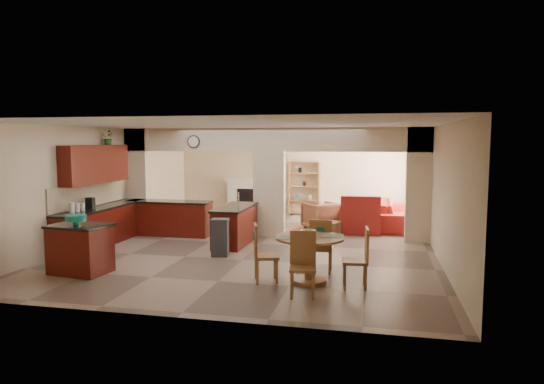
% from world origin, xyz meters
% --- Properties ---
extents(floor, '(10.00, 10.00, 0.00)m').
position_xyz_m(floor, '(0.00, 0.00, 0.00)').
color(floor, '#88725E').
rests_on(floor, ground).
extents(ceiling, '(10.00, 10.00, 0.00)m').
position_xyz_m(ceiling, '(0.00, 0.00, 2.80)').
color(ceiling, white).
rests_on(ceiling, wall_back).
extents(wall_back, '(8.00, 0.00, 8.00)m').
position_xyz_m(wall_back, '(0.00, 5.00, 1.40)').
color(wall_back, beige).
rests_on(wall_back, floor).
extents(wall_front, '(8.00, 0.00, 8.00)m').
position_xyz_m(wall_front, '(0.00, -5.00, 1.40)').
color(wall_front, beige).
rests_on(wall_front, floor).
extents(wall_left, '(0.00, 10.00, 10.00)m').
position_xyz_m(wall_left, '(-4.00, 0.00, 1.40)').
color(wall_left, beige).
rests_on(wall_left, floor).
extents(wall_right, '(0.00, 10.00, 10.00)m').
position_xyz_m(wall_right, '(4.00, 0.00, 1.40)').
color(wall_right, beige).
rests_on(wall_right, floor).
extents(partition_left_pier, '(0.60, 0.25, 2.80)m').
position_xyz_m(partition_left_pier, '(-3.70, 1.00, 1.40)').
color(partition_left_pier, beige).
rests_on(partition_left_pier, floor).
extents(partition_center_pier, '(0.80, 0.25, 2.20)m').
position_xyz_m(partition_center_pier, '(0.00, 1.00, 1.10)').
color(partition_center_pier, beige).
rests_on(partition_center_pier, floor).
extents(partition_right_pier, '(0.60, 0.25, 2.80)m').
position_xyz_m(partition_right_pier, '(3.70, 1.00, 1.40)').
color(partition_right_pier, beige).
rests_on(partition_right_pier, floor).
extents(partition_header, '(8.00, 0.25, 0.60)m').
position_xyz_m(partition_header, '(0.00, 1.00, 2.50)').
color(partition_header, beige).
rests_on(partition_header, partition_center_pier).
extents(kitchen_counter, '(2.52, 3.29, 1.48)m').
position_xyz_m(kitchen_counter, '(-3.26, -0.25, 0.46)').
color(kitchen_counter, '#470D08').
rests_on(kitchen_counter, floor).
extents(upper_cabinets, '(0.35, 2.40, 0.90)m').
position_xyz_m(upper_cabinets, '(-3.82, -0.80, 1.92)').
color(upper_cabinets, '#470D08').
rests_on(upper_cabinets, wall_left).
extents(peninsula, '(0.70, 1.85, 0.91)m').
position_xyz_m(peninsula, '(-0.60, -0.11, 0.46)').
color(peninsula, '#470D08').
rests_on(peninsula, floor).
extents(wall_clock, '(0.34, 0.03, 0.34)m').
position_xyz_m(wall_clock, '(-2.00, 0.85, 2.45)').
color(wall_clock, '#472317').
rests_on(wall_clock, partition_header).
extents(rug, '(1.60, 1.30, 0.01)m').
position_xyz_m(rug, '(1.20, 2.10, 0.01)').
color(rug, brown).
rests_on(rug, floor).
extents(fireplace, '(1.60, 0.35, 1.20)m').
position_xyz_m(fireplace, '(-1.60, 4.83, 0.61)').
color(fireplace, white).
rests_on(fireplace, floor).
extents(shelving_unit, '(1.00, 0.32, 1.80)m').
position_xyz_m(shelving_unit, '(0.35, 4.82, 0.90)').
color(shelving_unit, '#A06F37').
rests_on(shelving_unit, floor).
extents(window_a, '(0.02, 0.90, 1.90)m').
position_xyz_m(window_a, '(3.97, 2.30, 1.20)').
color(window_a, white).
rests_on(window_a, wall_right).
extents(window_b, '(0.02, 0.90, 1.90)m').
position_xyz_m(window_b, '(3.97, 4.00, 1.20)').
color(window_b, white).
rests_on(window_b, wall_right).
extents(glazed_door, '(0.02, 0.70, 2.10)m').
position_xyz_m(glazed_door, '(3.97, 3.15, 1.05)').
color(glazed_door, white).
rests_on(glazed_door, wall_right).
extents(drape_a_left, '(0.10, 0.28, 2.30)m').
position_xyz_m(drape_a_left, '(3.93, 1.70, 1.20)').
color(drape_a_left, '#381617').
rests_on(drape_a_left, wall_right).
extents(drape_a_right, '(0.10, 0.28, 2.30)m').
position_xyz_m(drape_a_right, '(3.93, 2.90, 1.20)').
color(drape_a_right, '#381617').
rests_on(drape_a_right, wall_right).
extents(drape_b_left, '(0.10, 0.28, 2.30)m').
position_xyz_m(drape_b_left, '(3.93, 3.40, 1.20)').
color(drape_b_left, '#381617').
rests_on(drape_b_left, wall_right).
extents(drape_b_right, '(0.10, 0.28, 2.30)m').
position_xyz_m(drape_b_right, '(3.93, 4.60, 1.20)').
color(drape_b_right, '#381617').
rests_on(drape_b_right, wall_right).
extents(ceiling_fan, '(1.00, 1.00, 0.10)m').
position_xyz_m(ceiling_fan, '(1.50, 3.00, 2.56)').
color(ceiling_fan, white).
rests_on(ceiling_fan, ceiling).
extents(kitchen_island, '(1.15, 0.88, 0.92)m').
position_xyz_m(kitchen_island, '(-2.69, -3.22, 0.46)').
color(kitchen_island, '#470D08').
rests_on(kitchen_island, floor).
extents(teal_bowl, '(0.38, 0.38, 0.18)m').
position_xyz_m(teal_bowl, '(-2.74, -3.23, 1.01)').
color(teal_bowl, '#159181').
rests_on(teal_bowl, kitchen_island).
extents(trash_can, '(0.39, 0.35, 0.75)m').
position_xyz_m(trash_can, '(-0.56, -1.38, 0.37)').
color(trash_can, '#323234').
rests_on(trash_can, floor).
extents(dining_table, '(1.19, 1.19, 0.81)m').
position_xyz_m(dining_table, '(1.59, -2.92, 0.53)').
color(dining_table, '#A06F37').
rests_on(dining_table, floor).
extents(fruit_bowl, '(0.26, 0.26, 0.14)m').
position_xyz_m(fruit_bowl, '(1.56, -2.95, 0.88)').
color(fruit_bowl, '#81C129').
rests_on(fruit_bowl, dining_table).
extents(sofa, '(2.60, 1.03, 0.76)m').
position_xyz_m(sofa, '(3.30, 3.01, 0.38)').
color(sofa, maroon).
rests_on(sofa, floor).
extents(chaise, '(1.08, 0.90, 0.41)m').
position_xyz_m(chaise, '(2.31, 1.94, 0.21)').
color(chaise, maroon).
rests_on(chaise, floor).
extents(armchair, '(1.19, 1.19, 0.78)m').
position_xyz_m(armchair, '(1.21, 2.15, 0.39)').
color(armchair, maroon).
rests_on(armchair, floor).
extents(ottoman, '(0.64, 0.64, 0.36)m').
position_xyz_m(ottoman, '(1.54, 1.44, 0.18)').
color(ottoman, maroon).
rests_on(ottoman, floor).
extents(plant, '(0.34, 0.30, 0.36)m').
position_xyz_m(plant, '(-3.82, -0.21, 2.55)').
color(plant, '#155116').
rests_on(plant, upper_cabinets).
extents(chair_north, '(0.43, 0.44, 1.02)m').
position_xyz_m(chair_north, '(1.71, -2.26, 0.55)').
color(chair_north, '#A06F37').
rests_on(chair_north, floor).
extents(chair_east, '(0.46, 0.46, 1.02)m').
position_xyz_m(chair_east, '(2.46, -3.05, 0.55)').
color(chair_east, '#A06F37').
rests_on(chair_east, floor).
extents(chair_south, '(0.47, 0.47, 1.02)m').
position_xyz_m(chair_south, '(1.57, -3.61, 0.55)').
color(chair_south, '#A06F37').
rests_on(chair_south, floor).
extents(chair_west, '(0.53, 0.53, 1.02)m').
position_xyz_m(chair_west, '(0.76, -3.06, 0.55)').
color(chair_west, '#A06F37').
rests_on(chair_west, floor).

